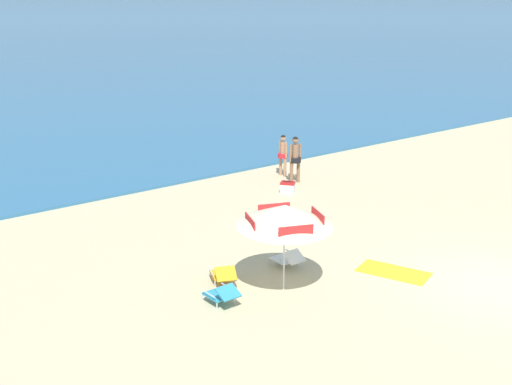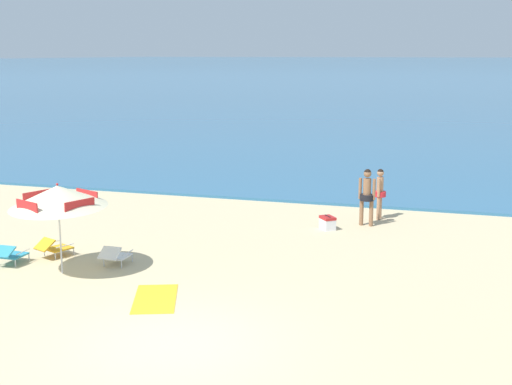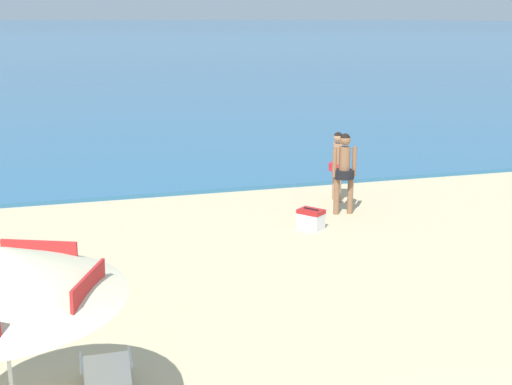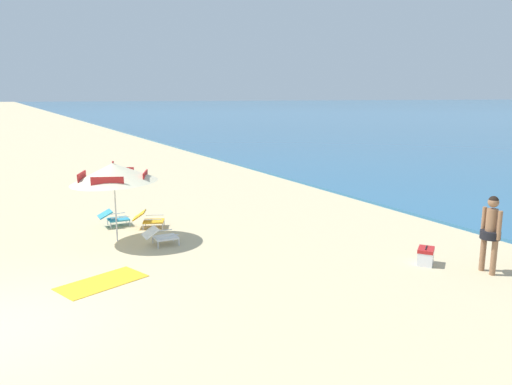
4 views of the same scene
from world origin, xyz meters
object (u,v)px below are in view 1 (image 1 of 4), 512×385
(cooler_box, at_px, (288,187))
(lounge_chair_beside_umbrella, at_px, (222,294))
(person_standing_near_shore, at_px, (283,152))
(lounge_chair_facing_sea, at_px, (287,258))
(beach_umbrella_striped_main, at_px, (285,215))
(beach_towel, at_px, (393,272))
(person_standing_beside, at_px, (295,156))
(lounge_chair_under_umbrella, at_px, (223,274))

(cooler_box, bearing_deg, lounge_chair_beside_umbrella, -140.27)
(cooler_box, bearing_deg, person_standing_near_shore, 54.20)
(person_standing_near_shore, bearing_deg, lounge_chair_facing_sea, -129.47)
(lounge_chair_beside_umbrella, bearing_deg, beach_umbrella_striped_main, -8.89)
(person_standing_near_shore, distance_m, cooler_box, 2.37)
(lounge_chair_facing_sea, distance_m, beach_towel, 2.74)
(lounge_chair_facing_sea, relative_size, beach_towel, 0.50)
(person_standing_near_shore, xyz_separation_m, person_standing_beside, (-0.27, -1.02, 0.08))
(beach_umbrella_striped_main, height_order, lounge_chair_under_umbrella, beach_umbrella_striped_main)
(lounge_chair_beside_umbrella, relative_size, person_standing_near_shore, 0.55)
(lounge_chair_beside_umbrella, distance_m, beach_towel, 4.70)
(lounge_chair_facing_sea, relative_size, cooler_box, 1.49)
(lounge_chair_beside_umbrella, distance_m, lounge_chair_facing_sea, 2.66)
(lounge_chair_facing_sea, xyz_separation_m, person_standing_beside, (5.43, 5.90, 0.75))
(beach_umbrella_striped_main, bearing_deg, cooler_box, 48.65)
(lounge_chair_beside_umbrella, distance_m, person_standing_near_shore, 11.25)
(person_standing_near_shore, bearing_deg, lounge_chair_beside_umbrella, -137.40)
(lounge_chair_facing_sea, bearing_deg, person_standing_beside, 47.40)
(person_standing_near_shore, distance_m, beach_towel, 9.62)
(person_standing_near_shore, height_order, person_standing_beside, person_standing_beside)
(lounge_chair_under_umbrella, height_order, beach_towel, lounge_chair_under_umbrella)
(lounge_chair_under_umbrella, xyz_separation_m, person_standing_beside, (7.32, 5.69, 0.75))
(lounge_chair_under_umbrella, distance_m, person_standing_beside, 9.30)
(lounge_chair_beside_umbrella, xyz_separation_m, cooler_box, (6.95, 5.78, -0.07))
(lounge_chair_facing_sea, xyz_separation_m, beach_towel, (1.97, -1.89, -0.26))
(beach_umbrella_striped_main, height_order, lounge_chair_beside_umbrella, beach_umbrella_striped_main)
(lounge_chair_under_umbrella, height_order, person_standing_near_shore, person_standing_near_shore)
(cooler_box, relative_size, beach_towel, 0.34)
(person_standing_near_shore, height_order, cooler_box, person_standing_near_shore)
(lounge_chair_under_umbrella, distance_m, lounge_chair_beside_umbrella, 1.12)
(cooler_box, bearing_deg, person_standing_beside, 37.67)
(beach_towel, bearing_deg, lounge_chair_under_umbrella, 151.42)
(beach_umbrella_striped_main, height_order, cooler_box, beach_umbrella_striped_main)
(beach_umbrella_striped_main, relative_size, lounge_chair_under_umbrella, 2.51)
(person_standing_beside, bearing_deg, person_standing_near_shore, 75.08)
(lounge_chair_beside_umbrella, bearing_deg, cooler_box, 39.73)
(lounge_chair_under_umbrella, xyz_separation_m, lounge_chair_beside_umbrella, (-0.68, -0.89, 0.01))
(person_standing_beside, relative_size, beach_towel, 0.98)
(person_standing_near_shore, height_order, beach_towel, person_standing_near_shore)
(lounge_chair_facing_sea, xyz_separation_m, cooler_box, (4.38, 5.10, -0.07))
(cooler_box, bearing_deg, beach_towel, -109.08)
(beach_umbrella_striped_main, height_order, person_standing_near_shore, beach_umbrella_striped_main)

